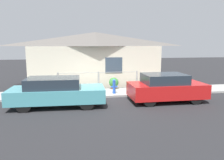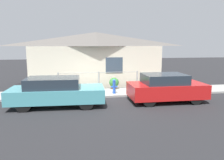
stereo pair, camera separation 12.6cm
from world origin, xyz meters
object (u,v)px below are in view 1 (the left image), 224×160
Objects in this scene: car_left at (56,92)px; fire_hydrant at (114,86)px; car_right at (166,88)px; potted_plant_near_hydrant at (114,83)px.

car_left is 3.42m from fire_hydrant.
potted_plant_near_hydrant is (-2.12, 2.90, -0.21)m from car_right.
fire_hydrant is (-2.32, 1.68, -0.17)m from car_right.
car_right reaches higher than fire_hydrant.
car_left is 5.30m from car_right.
car_left is 1.16× the size of car_right.
car_left is 4.30m from potted_plant_near_hydrant.
potted_plant_near_hydrant is at bearing 126.20° from car_right.
car_left reaches higher than fire_hydrant.
potted_plant_near_hydrant is at bearing 80.80° from fire_hydrant.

